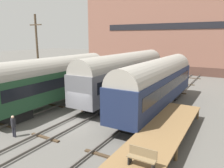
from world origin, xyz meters
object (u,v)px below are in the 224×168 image
at_px(train_car_navy, 157,81).
at_px(train_car_green, 54,78).
at_px(bench, 142,157).
at_px(utility_pole, 38,56).
at_px(train_car_grey, 126,72).
at_px(person_worker, 13,124).

distance_m(train_car_navy, train_car_green, 10.56).
height_order(bench, utility_pole, utility_pole).
height_order(train_car_navy, train_car_green, train_car_green).
relative_size(train_car_green, utility_pole, 1.56).
height_order(train_car_grey, train_car_navy, train_car_grey).
xyz_separation_m(train_car_green, utility_pole, (-3.85, 1.48, 2.07)).
bearing_deg(bench, utility_pole, 151.83).
bearing_deg(train_car_grey, utility_pole, -148.61).
xyz_separation_m(train_car_grey, train_car_navy, (4.91, -2.92, -0.14)).
height_order(train_car_grey, train_car_green, train_car_grey).
bearing_deg(bench, train_car_navy, 105.07).
bearing_deg(person_worker, train_car_grey, 81.51).
bearing_deg(train_car_green, utility_pole, 158.95).
xyz_separation_m(bench, person_worker, (-10.05, 0.41, -0.58)).
xyz_separation_m(bench, utility_pole, (-16.73, 8.96, 3.44)).
bearing_deg(train_car_navy, train_car_grey, 149.25).
distance_m(train_car_grey, person_worker, 14.20).
bearing_deg(utility_pole, person_worker, -51.99).
relative_size(bench, utility_pole, 0.14).
height_order(train_car_navy, person_worker, train_car_navy).
relative_size(train_car_grey, train_car_navy, 1.12).
distance_m(bench, utility_pole, 19.29).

